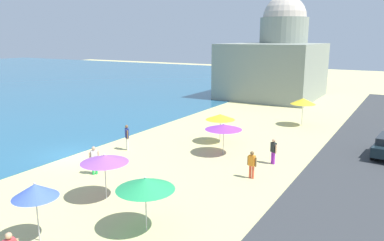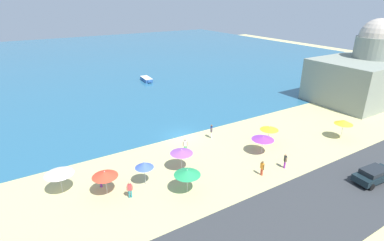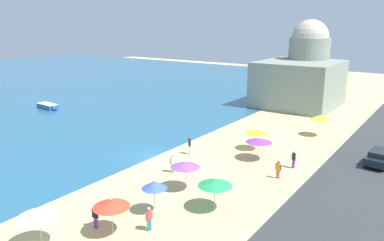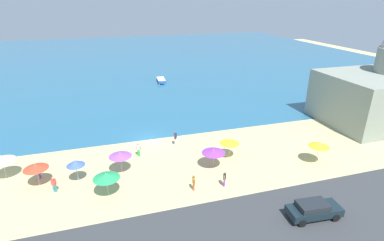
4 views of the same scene
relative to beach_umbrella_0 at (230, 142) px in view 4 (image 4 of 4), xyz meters
name	(u,v)px [view 4 (image 4 of 4)]	position (x,y,z in m)	size (l,w,h in m)	color
ground_plane	(148,140)	(-7.94, 7.05, -1.95)	(160.00, 160.00, 0.00)	#C6BD7E
sea	(118,60)	(-7.94, 62.05, -1.93)	(150.00, 110.00, 0.05)	#276082
beach_umbrella_0	(230,142)	(0.00, 0.00, 0.00)	(2.16, 2.16, 2.23)	#B2B2B7
beach_umbrella_1	(1,159)	(-22.81, 2.48, 0.26)	(2.48, 2.48, 2.55)	#B2B2B7
beach_umbrella_2	(214,151)	(-2.44, -1.46, -0.06)	(2.48, 2.48, 2.14)	#B2B2B7
beach_umbrella_3	(106,176)	(-13.22, -3.28, 0.08)	(2.38, 2.38, 2.33)	#B2B2B7
beach_umbrella_4	(75,163)	(-15.94, -0.18, 0.11)	(1.73, 1.73, 2.40)	#B2B2B7
beach_umbrella_5	(35,167)	(-19.47, 0.19, 0.11)	(2.26, 2.26, 2.36)	#B2B2B7
beach_umbrella_6	(319,144)	(8.60, -3.81, 0.25)	(2.17, 2.17, 2.54)	#B2B2B7
beach_umbrella_7	(120,155)	(-11.75, 0.30, 0.08)	(2.31, 2.31, 2.29)	#B2B2B7
bather_0	(225,178)	(-2.63, -4.99, -1.05)	(0.38, 0.49, 1.61)	purple
bather_1	(175,137)	(-5.01, 4.70, -0.94)	(0.40, 0.46, 1.80)	silver
bather_2	(139,149)	(-9.62, 3.19, -1.02)	(0.50, 0.37, 1.67)	green
bather_3	(194,182)	(-5.59, -4.76, -1.08)	(0.26, 0.57, 1.57)	#E45639
bather_4	(39,170)	(-19.60, 1.57, -1.06)	(0.24, 0.57, 1.59)	purple
bather_5	(54,184)	(-17.89, -1.38, -1.05)	(0.56, 0.30, 1.61)	teal
parked_car_1	(314,209)	(2.55, -11.16, -1.14)	(4.45, 2.11, 1.41)	black
skiff_nearshore	(161,80)	(-0.99, 33.81, -1.52)	(1.77, 4.11, 0.76)	#2D5BA1
harbor_fortress	(382,89)	(24.58, 3.96, 2.75)	(13.38, 11.33, 13.15)	gray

